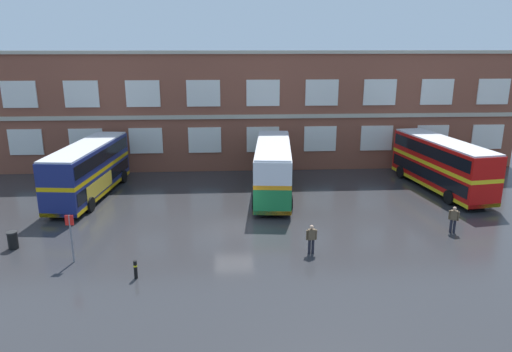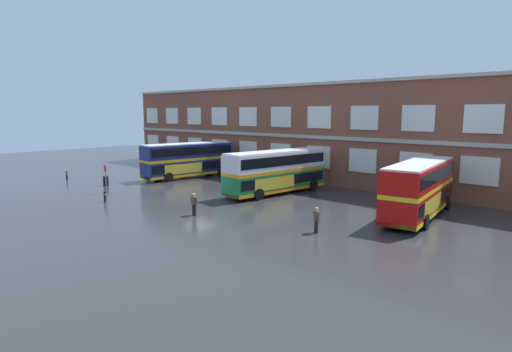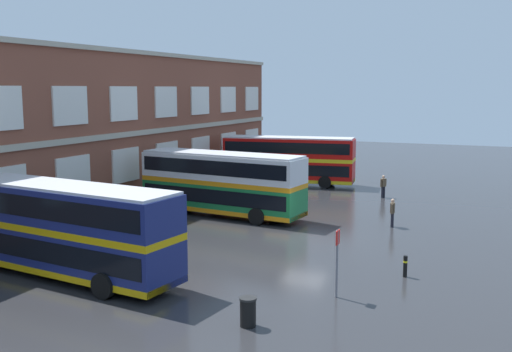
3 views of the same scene
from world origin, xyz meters
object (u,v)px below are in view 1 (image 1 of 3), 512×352
double_decker_near (89,170)px  double_decker_far (441,164)px  waiting_passenger (454,218)px  double_decker_middle (273,168)px  bus_stand_flag (71,234)px  second_passenger (311,238)px  station_litter_bin (13,240)px  safety_bollard_east (136,269)px

double_decker_near → double_decker_far: 27.48m
waiting_passenger → double_decker_far: bearing=71.0°
double_decker_middle → bus_stand_flag: 16.19m
waiting_passenger → second_passenger: bearing=-165.1°
double_decker_middle → waiting_passenger: size_ratio=6.59×
bus_stand_flag → station_litter_bin: (-4.01, 1.99, -1.12)m
double_decker_near → waiting_passenger: 25.97m
second_passenger → double_decker_middle: bearing=96.1°
double_decker_middle → waiting_passenger: (10.47, -8.23, -1.22)m
bus_stand_flag → station_litter_bin: bearing=153.6°
waiting_passenger → bus_stand_flag: 22.47m
station_litter_bin → bus_stand_flag: bearing=-26.4°
double_decker_far → double_decker_middle: bearing=-178.0°
second_passenger → bus_stand_flag: bus_stand_flag is taller
double_decker_far → second_passenger: 16.68m
double_decker_far → station_litter_bin: double_decker_far is taller
second_passenger → double_decker_near: bearing=143.8°
double_decker_middle → bus_stand_flag: bearing=-136.9°
double_decker_far → station_litter_bin: (-29.29, -9.54, -1.63)m
second_passenger → station_litter_bin: size_ratio=1.65×
double_decker_far → second_passenger: double_decker_far is taller
bus_stand_flag → double_decker_far: bearing=24.5°
double_decker_middle → double_decker_far: bearing=2.0°
second_passenger → safety_bollard_east: (-9.28, -2.36, -0.44)m
waiting_passenger → station_litter_bin: waiting_passenger is taller
double_decker_middle → bus_stand_flag: size_ratio=4.15×
double_decker_middle → bus_stand_flag: double_decker_middle is taller
double_decker_far → station_litter_bin: 30.85m
bus_stand_flag → double_decker_middle: bearing=43.1°
double_decker_near → station_litter_bin: bearing=-100.9°
second_passenger → bus_stand_flag: (-12.96, -0.34, 0.70)m
waiting_passenger → station_litter_bin: (-26.29, -0.84, -0.41)m
double_decker_near → waiting_passenger: double_decker_near is taller
double_decker_near → bus_stand_flag: 11.64m
waiting_passenger → double_decker_middle: bearing=141.8°
double_decker_middle → double_decker_far: 13.48m
waiting_passenger → station_litter_bin: 26.31m
waiting_passenger → safety_bollard_east: size_ratio=1.79×
double_decker_far → waiting_passenger: size_ratio=6.62×
waiting_passenger → station_litter_bin: bearing=-178.2°
waiting_passenger → station_litter_bin: size_ratio=1.65×
bus_stand_flag → second_passenger: bearing=1.5°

